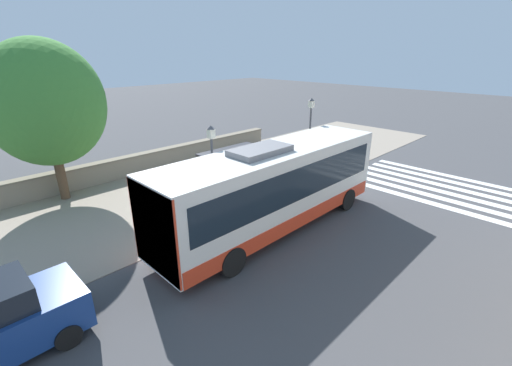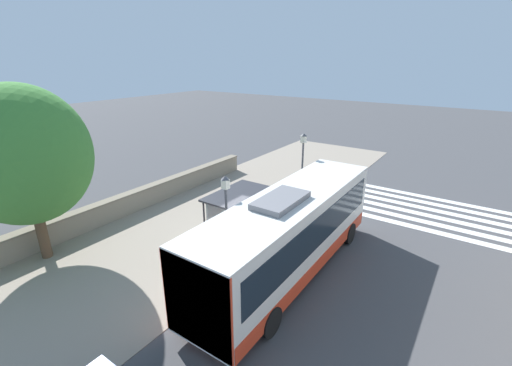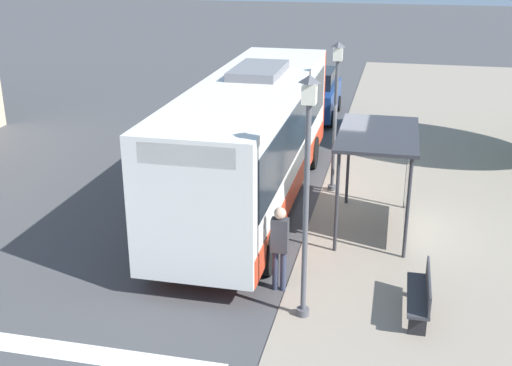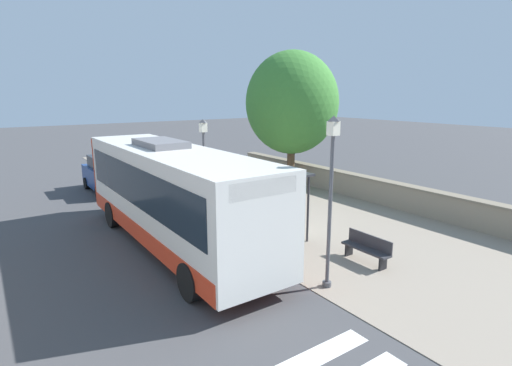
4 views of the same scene
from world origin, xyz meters
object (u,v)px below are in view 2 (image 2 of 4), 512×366
Objects in this scene: street_lamp_near at (227,218)px; street_lamp_far at (302,168)px; bench at (263,201)px; bus at (290,232)px; shade_tree at (23,156)px; pedestrian at (304,204)px; bus_shelter at (235,200)px.

street_lamp_near is 6.63m from street_lamp_far.
street_lamp_far is at bearing 12.21° from bench.
bench is at bearing 110.73° from street_lamp_near.
street_lamp_near is at bearing -144.35° from bus.
bench is 11.69m from shade_tree.
street_lamp_near reaches higher than bus.
pedestrian is 1.96m from street_lamp_far.
street_lamp_near is 0.91× the size of street_lamp_far.
pedestrian is (-1.56, 4.33, -0.78)m from bus.
bus is 3.28× the size of bus_shelter.
street_lamp_near is 8.43m from shade_tree.
bus_shelter is 2.76m from street_lamp_near.
pedestrian is at bearing 61.62° from bus_shelter.
shade_tree is at bearing -125.11° from street_lamp_far.
street_lamp_near is at bearing -69.27° from bench.
pedestrian is at bearing -8.21° from bench.
shade_tree is (-9.33, -4.98, 2.76)m from bus.
pedestrian is 1.10× the size of bench.
street_lamp_near is at bearing -94.36° from pedestrian.
shade_tree is (-7.16, -10.18, 1.90)m from street_lamp_far.
bus_shelter is at bearing 121.24° from street_lamp_near.
street_lamp_far reaches higher than bench.
street_lamp_far is at bearing 91.58° from street_lamp_near.
bus_shelter reaches higher than bench.
bus_shelter is (-3.41, 0.90, 0.22)m from bus.
bus_shelter reaches higher than pedestrian.
shade_tree is at bearing -151.90° from bus.
pedestrian is 2.86m from bench.
bus_shelter is 4.25m from bench.
shade_tree reaches higher than street_lamp_near.
shade_tree is at bearing -117.27° from bench.
bus is 4.67m from pedestrian.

